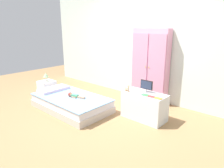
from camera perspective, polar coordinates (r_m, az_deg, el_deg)
ground_plane at (r=4.03m, az=-4.23°, el=-9.25°), size 10.00×10.00×0.02m
back_wall at (r=4.88m, az=9.06°, el=11.65°), size 6.40×0.05×2.70m
bed at (r=4.40m, az=-11.39°, el=-5.22°), size 1.68×0.95×0.28m
pillow at (r=4.84m, az=-16.09°, el=-1.38°), size 0.32×0.68×0.06m
doll at (r=4.30m, az=-10.86°, el=-3.16°), size 0.38×0.19×0.10m
nightstand at (r=5.32m, az=-17.79°, el=-1.25°), size 0.36×0.36×0.39m
table_lamp at (r=5.24m, az=-18.11°, el=2.34°), size 0.13×0.13×0.21m
wardrobe at (r=4.66m, az=10.66°, el=4.96°), size 0.86×0.25×1.66m
tv_stand at (r=3.88m, az=9.04°, el=-6.16°), size 0.81×0.40×0.51m
tv_monitor at (r=3.82m, az=9.66°, el=-0.42°), size 0.25×0.10×0.23m
rocking_horse_toy at (r=3.85m, az=4.38°, el=-1.18°), size 0.11×0.04×0.13m
book_green at (r=3.69m, az=9.26°, el=-3.05°), size 0.12×0.11×0.01m
book_red at (r=3.62m, az=11.06°, el=-3.50°), size 0.12×0.08×0.01m
book_orange at (r=3.56m, az=12.86°, el=-3.94°), size 0.13×0.09×0.01m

